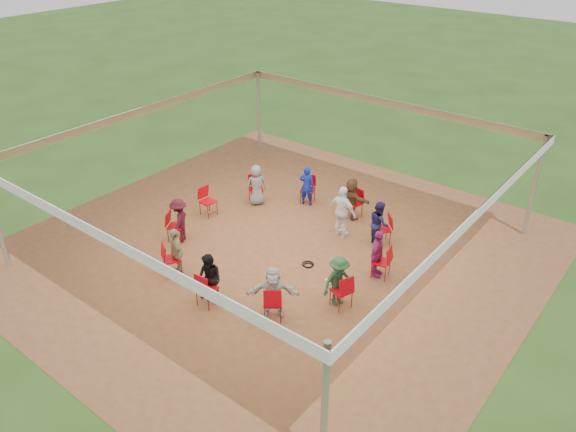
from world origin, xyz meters
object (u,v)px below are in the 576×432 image
Objects in this scene: standing_person at (342,212)px; person_seated_0 at (339,281)px; chair_10 at (273,302)px; chair_6 at (208,202)px; chair_2 at (383,229)px; chair_8 at (172,259)px; chair_0 at (341,291)px; chair_1 at (381,262)px; person_seated_4 at (307,186)px; person_seated_8 at (210,279)px; chair_7 at (176,226)px; person_seated_1 at (377,254)px; chair_4 at (308,190)px; person_seated_7 at (176,251)px; person_seated_5 at (256,185)px; chair_9 at (207,289)px; chair_5 at (256,189)px; chair_3 at (354,203)px; person_seated_9 at (273,292)px; laptop at (335,279)px; person_seated_2 at (379,223)px; person_seated_3 at (351,199)px; cable_coil at (308,265)px; person_seated_6 at (179,220)px.

person_seated_0 is at bearing 125.95° from standing_person.
chair_6 is at bearing 114.55° from chair_10.
chair_2 is 1.00× the size of chair_8.
chair_0 is 1.00× the size of chair_1.
chair_6 is at bearing 30.84° from person_seated_4.
person_seated_0 is 3.00m from person_seated_8.
chair_0 is 1.63m from chair_1.
person_seated_0 is at bearing 32.73° from person_seated_8.
person_seated_1 is at bearing 81.99° from chair_7.
standing_person is (1.96, -1.02, 0.32)m from chair_4.
chair_4 is 0.70× the size of person_seated_7.
person_seated_8 is at bearing 81.99° from chair_4.
person_seated_5 is at bearing 159.51° from chair_6.
chair_9 is 3.07m from person_seated_0.
person_seated_8 is (2.52, -4.50, 0.20)m from chair_5.
chair_0 is 1.00× the size of chair_3.
chair_3 is at bearing 98.36° from person_seated_7.
person_seated_4 reaches higher than chair_9.
person_seated_9 is (4.20, -0.82, 0.20)m from chair_7.
chair_3 is 2.28× the size of laptop.
chair_8 is (-4.09, -1.54, 0.00)m from chair_0.
person_seated_0 is at bearing 49.09° from person_seated_7.
chair_5 is at bearing 98.36° from person_seated_9.
chair_5 is at bearing 81.40° from laptop.
chair_1 is 4.37m from chair_9.
person_seated_0 and person_seated_2 have the same top height.
person_seated_4 is at bearing 98.18° from person_seated_8.
person_seated_7 reaches higher than chair_7.
chair_5 is 1.00× the size of chair_9.
chair_3 is 0.70× the size of person_seated_8.
person_seated_5 is (-4.94, 2.66, 0.20)m from chair_0.
chair_7 is (-4.58, -3.44, 0.00)m from chair_2.
chair_5 reaches higher than laptop.
chair_9 is at bearing 131.96° from person_seated_1.
chair_3 is 1.61m from person_seated_2.
chair_2 is at bearing 28.19° from laptop.
chair_1 and chair_5 have the same top height.
chair_8 is at bearing 98.36° from person_seated_2.
chair_7 is at bearing 81.82° from chair_2.
laptop is (4.77, -2.64, 0.16)m from chair_5.
chair_6 is (-0.57, -1.53, 0.00)m from chair_5.
person_seated_3 is 2.94m from cable_coil.
person_seated_6 is 1.00× the size of person_seated_9.
chair_1 is at bearing 32.73° from chair_10.
person_seated_5 reaches higher than chair_7.
chair_10 is 0.70× the size of person_seated_0.
person_seated_8 is at bearing 66.01° from chair_5.
chair_8 is 1.63m from chair_9.
person_seated_6 is at bearing -160.88° from cable_coil.
person_seated_6 and person_seated_8 have the same top height.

